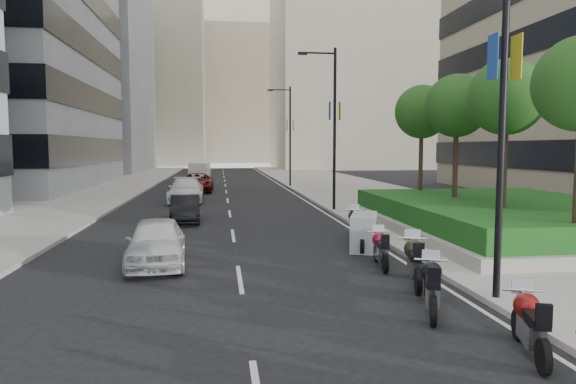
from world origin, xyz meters
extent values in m
plane|color=black|center=(0.00, 0.00, 0.00)|extent=(160.00, 160.00, 0.00)
cube|color=#9E9B93|center=(9.00, 30.00, 0.07)|extent=(10.00, 100.00, 0.15)
cube|color=#9E9B93|center=(-12.00, 30.00, 0.07)|extent=(8.00, 100.00, 0.15)
cube|color=silver|center=(3.70, 30.00, 0.01)|extent=(0.12, 100.00, 0.01)
cube|color=silver|center=(-1.50, 30.00, 0.01)|extent=(0.12, 100.00, 0.01)
cube|color=gray|center=(-24.00, 70.00, 15.00)|extent=(22.00, 26.00, 30.00)
cube|color=#B7AD93|center=(22.00, 80.00, 18.00)|extent=(28.00, 24.00, 36.00)
cube|color=#B7AD93|center=(-18.00, 100.00, 17.00)|extent=(26.00, 24.00, 34.00)
cube|color=#B7AD93|center=(2.00, 120.00, 19.00)|extent=(30.00, 24.00, 38.00)
cube|color=#A09D95|center=(10.00, 10.00, 0.35)|extent=(10.00, 14.00, 0.40)
cube|color=#113D13|center=(10.00, 10.00, 0.95)|extent=(9.40, 13.40, 0.80)
cylinder|color=#332319|center=(8.50, 8.00, 2.55)|extent=(0.22, 0.22, 4.00)
sphere|color=#19501A|center=(8.50, 8.00, 5.45)|extent=(2.80, 2.80, 2.80)
cylinder|color=#332319|center=(8.50, 12.00, 2.55)|extent=(0.22, 0.22, 4.00)
sphere|color=#19501A|center=(8.50, 12.00, 5.45)|extent=(2.80, 2.80, 2.80)
cylinder|color=#332319|center=(8.50, 16.00, 2.55)|extent=(0.22, 0.22, 4.00)
sphere|color=#19501A|center=(8.50, 16.00, 5.45)|extent=(2.80, 2.80, 2.80)
cylinder|color=black|center=(4.30, 1.00, 4.50)|extent=(0.16, 0.16, 9.00)
cube|color=gold|center=(4.58, 1.00, 5.60)|extent=(0.02, 0.45, 1.00)
cube|color=#1C479D|center=(4.02, 1.00, 5.60)|extent=(0.02, 0.45, 1.00)
cylinder|color=black|center=(4.30, 18.00, 4.50)|extent=(0.16, 0.16, 9.00)
cylinder|color=black|center=(3.40, 18.00, 8.70)|extent=(1.80, 0.10, 0.10)
cube|color=black|center=(2.50, 18.00, 8.65)|extent=(0.50, 0.22, 0.14)
cube|color=gold|center=(4.58, 18.00, 5.60)|extent=(0.02, 0.45, 1.00)
cube|color=#1C479D|center=(4.02, 18.00, 5.60)|extent=(0.02, 0.45, 1.00)
cylinder|color=black|center=(4.30, 36.00, 4.50)|extent=(0.16, 0.16, 9.00)
cylinder|color=black|center=(3.40, 36.00, 8.70)|extent=(1.80, 0.10, 0.10)
cube|color=black|center=(2.50, 36.00, 8.65)|extent=(0.50, 0.22, 0.14)
cube|color=gold|center=(4.58, 36.00, 5.60)|extent=(0.02, 0.45, 1.00)
cube|color=#1C479D|center=(4.02, 36.00, 5.60)|extent=(0.02, 0.45, 1.00)
cylinder|color=black|center=(3.04, -2.62, 0.29)|extent=(0.28, 0.59, 0.58)
cylinder|color=black|center=(3.49, -1.19, 0.29)|extent=(0.28, 0.59, 0.58)
cube|color=silver|center=(3.25, -1.95, 0.45)|extent=(0.51, 0.85, 0.39)
sphere|color=maroon|center=(3.34, -1.66, 0.81)|extent=(0.45, 0.45, 0.45)
cube|color=black|center=(3.16, -2.22, 0.75)|extent=(0.46, 0.75, 0.15)
cylinder|color=silver|center=(3.42, -1.42, 1.01)|extent=(0.68, 0.25, 0.05)
cylinder|color=black|center=(2.23, -0.25, 0.31)|extent=(0.32, 0.61, 0.61)
cylinder|color=black|center=(2.78, 1.23, 0.31)|extent=(0.32, 0.61, 0.61)
cube|color=silver|center=(2.49, 0.44, 0.47)|extent=(0.57, 0.89, 0.41)
sphere|color=black|center=(2.60, 0.75, 0.85)|extent=(0.47, 0.47, 0.47)
cube|color=black|center=(2.39, 0.16, 0.79)|extent=(0.52, 0.79, 0.16)
cylinder|color=silver|center=(2.70, 1.00, 1.07)|extent=(0.70, 0.30, 0.05)
cylinder|color=black|center=(2.76, 1.86, 0.33)|extent=(0.30, 0.67, 0.66)
cylinder|color=black|center=(3.21, 3.50, 0.33)|extent=(0.30, 0.67, 0.66)
cube|color=silver|center=(2.97, 2.63, 0.51)|extent=(0.54, 0.96, 0.45)
sphere|color=black|center=(3.06, 2.97, 0.91)|extent=(0.51, 0.51, 0.51)
cube|color=black|center=(2.89, 2.32, 0.85)|extent=(0.50, 0.85, 0.17)
cylinder|color=silver|center=(3.14, 3.25, 1.15)|extent=(0.77, 0.26, 0.05)
cylinder|color=black|center=(2.67, 4.09, 0.29)|extent=(0.19, 0.58, 0.57)
cylinder|color=black|center=(2.87, 5.56, 0.29)|extent=(0.19, 0.58, 0.57)
cube|color=silver|center=(2.76, 4.78, 0.44)|extent=(0.38, 0.82, 0.39)
sphere|color=maroon|center=(2.80, 5.08, 0.80)|extent=(0.44, 0.44, 0.44)
cube|color=black|center=(2.72, 4.50, 0.74)|extent=(0.35, 0.72, 0.15)
cylinder|color=silver|center=(2.84, 5.33, 1.00)|extent=(0.69, 0.14, 0.05)
cylinder|color=black|center=(2.73, 6.67, 0.31)|extent=(0.31, 0.62, 0.62)
cylinder|color=black|center=(3.24, 8.18, 0.31)|extent=(0.31, 0.62, 0.62)
cube|color=gray|center=(2.99, 7.42, 0.65)|extent=(1.47, 2.25, 1.24)
cylinder|color=black|center=(3.03, 8.91, 0.31)|extent=(0.28, 0.63, 0.62)
cylinder|color=black|center=(3.44, 10.45, 0.31)|extent=(0.28, 0.63, 0.62)
cube|color=silver|center=(3.22, 9.63, 0.48)|extent=(0.51, 0.90, 0.42)
sphere|color=#2D2719|center=(3.31, 9.95, 0.86)|extent=(0.48, 0.48, 0.48)
cube|color=black|center=(3.14, 9.35, 0.80)|extent=(0.46, 0.80, 0.16)
cylinder|color=silver|center=(3.38, 10.21, 1.08)|extent=(0.73, 0.24, 0.05)
imported|color=silver|center=(-3.96, 6.02, 0.72)|extent=(1.98, 4.33, 1.44)
imported|color=black|center=(-3.68, 15.13, 0.64)|extent=(1.58, 3.98, 1.29)
imported|color=silver|center=(-4.23, 24.37, 0.79)|extent=(2.30, 5.48, 1.58)
imported|color=#5F110B|center=(-3.86, 32.09, 0.76)|extent=(2.65, 5.54, 1.52)
cube|color=silver|center=(-4.05, 43.88, 1.01)|extent=(2.10, 4.90, 2.01)
cube|color=silver|center=(-4.05, 42.05, 0.53)|extent=(1.89, 1.26, 1.06)
cylinder|color=black|center=(-4.81, 42.15, 0.34)|extent=(0.24, 0.67, 0.67)
cylinder|color=black|center=(-3.28, 42.15, 0.34)|extent=(0.24, 0.67, 0.67)
cylinder|color=black|center=(-4.81, 45.41, 0.34)|extent=(0.24, 0.67, 0.67)
cylinder|color=black|center=(-3.28, 45.41, 0.34)|extent=(0.24, 0.67, 0.67)
camera|label=1|loc=(-2.01, -9.87, 3.60)|focal=32.00mm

